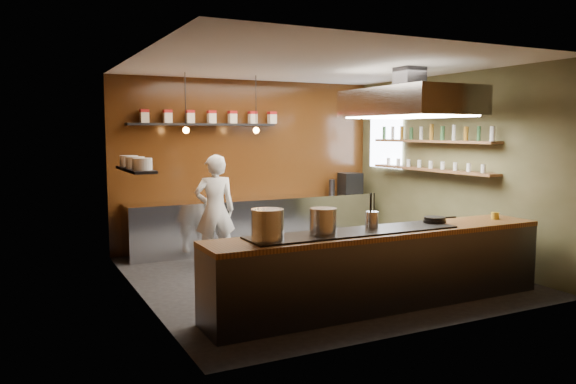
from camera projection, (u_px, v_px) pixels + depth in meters
floor at (316, 275)px, 8.15m from camera, size 5.00×5.00×0.00m
back_wall at (249, 164)px, 10.21m from camera, size 5.00×0.00×5.00m
left_wall at (139, 179)px, 6.88m from camera, size 0.00×5.00×5.00m
right_wall at (451, 167)px, 9.10m from camera, size 0.00×5.00×5.00m
ceiling at (317, 65)px, 7.83m from camera, size 5.00×5.00×0.00m
window_pane at (386, 141)px, 10.54m from camera, size 0.00×1.00×1.00m
prep_counter at (257, 223)px, 10.03m from camera, size 4.60×0.65×0.90m
pass_counter at (382, 268)px, 6.67m from camera, size 4.40×0.72×0.94m
tin_shelf at (203, 124)px, 9.61m from camera, size 2.60×0.26×0.04m
plate_shelf at (135, 170)px, 7.83m from camera, size 0.30×1.40×0.04m
bottle_shelf_upper at (431, 141)px, 9.25m from camera, size 0.26×2.80×0.04m
bottle_shelf_lower at (431, 170)px, 9.30m from camera, size 0.26×2.80×0.04m
extractor_hood at (409, 102)px, 8.10m from camera, size 1.20×2.00×0.72m
pendant_left at (186, 127)px, 8.81m from camera, size 0.10×0.10×0.95m
pendant_right at (256, 127)px, 9.34m from camera, size 0.10×0.10×0.95m
storage_tins at (212, 117)px, 9.66m from camera, size 2.43×0.13×0.22m
plate_stacks at (135, 162)px, 7.82m from camera, size 0.26×1.16×0.16m
bottles at (432, 133)px, 9.23m from camera, size 0.06×2.66×0.24m
wine_glasses at (431, 165)px, 9.29m from camera, size 0.07×2.37×0.13m
stockpot_large at (267, 225)px, 5.89m from camera, size 0.40×0.40×0.33m
stockpot_small at (323, 221)px, 6.29m from camera, size 0.33×0.33×0.29m
utensil_crock at (372, 220)px, 6.66m from camera, size 0.20×0.20×0.20m
frying_pan at (435, 220)px, 7.06m from camera, size 0.45×0.28×0.07m
butter_jar at (495, 216)px, 7.45m from camera, size 0.12×0.12×0.09m
espresso_machine at (350, 183)px, 10.91m from camera, size 0.40×0.38×0.38m
chef at (215, 210)px, 8.68m from camera, size 0.68×0.49×1.73m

